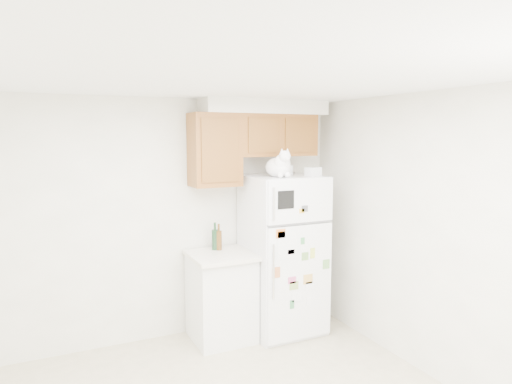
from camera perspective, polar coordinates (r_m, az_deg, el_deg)
room_shell at (r=3.15m, az=-1.63°, el=-1.06°), size 3.84×4.04×2.52m
refrigerator at (r=4.98m, az=3.40°, el=-7.73°), size 0.76×0.78×1.70m
base_counter at (r=4.88m, az=-4.37°, el=-12.82°), size 0.64×0.64×0.92m
cat at (r=4.66m, az=2.97°, el=3.26°), size 0.29×0.43×0.30m
storage_box_back at (r=5.02m, az=3.37°, el=2.81°), size 0.19×0.14×0.10m
storage_box_front at (r=4.85m, az=7.16°, el=2.56°), size 0.17×0.14×0.09m
bottle_green at (r=4.86m, az=-5.15°, el=-5.52°), size 0.07×0.07×0.29m
bottle_amber at (r=4.85m, az=-4.68°, el=-5.61°), size 0.06×0.06×0.28m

